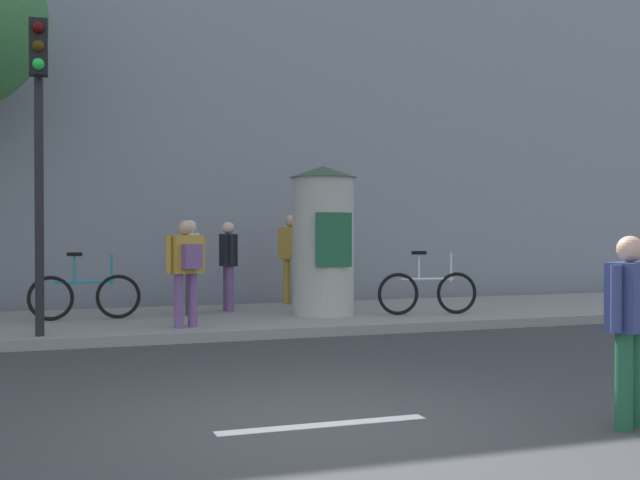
# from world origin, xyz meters

# --- Properties ---
(ground_plane) EXTENTS (80.00, 80.00, 0.00)m
(ground_plane) POSITION_xyz_m (0.00, 0.00, 0.00)
(ground_plane) COLOR #38383A
(sidewalk_curb) EXTENTS (36.00, 4.00, 0.15)m
(sidewalk_curb) POSITION_xyz_m (0.00, 7.00, 0.07)
(sidewalk_curb) COLOR gray
(sidewalk_curb) RESTS_ON ground_plane
(lane_markings) EXTENTS (25.80, 0.16, 0.01)m
(lane_markings) POSITION_xyz_m (0.00, 0.00, 0.00)
(lane_markings) COLOR silver
(lane_markings) RESTS_ON ground_plane
(building_backdrop) EXTENTS (36.00, 5.00, 11.41)m
(building_backdrop) POSITION_xyz_m (0.00, 12.00, 5.70)
(building_backdrop) COLOR gray
(building_backdrop) RESTS_ON ground_plane
(traffic_light) EXTENTS (0.24, 0.45, 4.27)m
(traffic_light) POSITION_xyz_m (-2.23, 5.24, 3.03)
(traffic_light) COLOR black
(traffic_light) RESTS_ON sidewalk_curb
(poster_column) EXTENTS (1.16, 1.16, 2.54)m
(poster_column) POSITION_xyz_m (2.34, 6.63, 1.44)
(poster_column) COLOR #B2ADA3
(poster_column) RESTS_ON sidewalk_curb
(pedestrian_with_backpack) EXTENTS (0.56, 0.41, 1.56)m
(pedestrian_with_backpack) POSITION_xyz_m (2.31, -0.91, 0.91)
(pedestrian_with_backpack) COLOR #1E5938
(pedestrian_with_backpack) RESTS_ON ground_plane
(pedestrian_with_bag) EXTENTS (0.46, 0.48, 1.74)m
(pedestrian_with_bag) POSITION_xyz_m (2.37, 8.58, 1.18)
(pedestrian_with_bag) COLOR #B78C33
(pedestrian_with_bag) RESTS_ON sidewalk_curb
(pedestrian_in_dark_shirt) EXTENTS (0.26, 0.66, 1.62)m
(pedestrian_in_dark_shirt) POSITION_xyz_m (0.17, 7.26, 1.11)
(pedestrian_in_dark_shirt) COLOR #4C4C51
(pedestrian_in_dark_shirt) RESTS_ON sidewalk_curb
(pedestrian_tallest) EXTENTS (0.62, 0.49, 1.59)m
(pedestrian_tallest) POSITION_xyz_m (-0.17, 5.62, 1.10)
(pedestrian_tallest) COLOR #724C84
(pedestrian_tallest) RESTS_ON sidewalk_curb
(pedestrian_in_red_top) EXTENTS (0.26, 0.57, 1.60)m
(pedestrian_in_red_top) POSITION_xyz_m (0.94, 7.74, 1.07)
(pedestrian_in_red_top) COLOR #724C84
(pedestrian_in_red_top) RESTS_ON sidewalk_curb
(bicycle_leaning) EXTENTS (1.76, 0.32, 1.09)m
(bicycle_leaning) POSITION_xyz_m (4.05, 6.08, 0.54)
(bicycle_leaning) COLOR black
(bicycle_leaning) RESTS_ON sidewalk_curb
(bicycle_upright) EXTENTS (1.77, 0.10, 1.09)m
(bicycle_upright) POSITION_xyz_m (-1.55, 7.20, 0.54)
(bicycle_upright) COLOR black
(bicycle_upright) RESTS_ON sidewalk_curb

